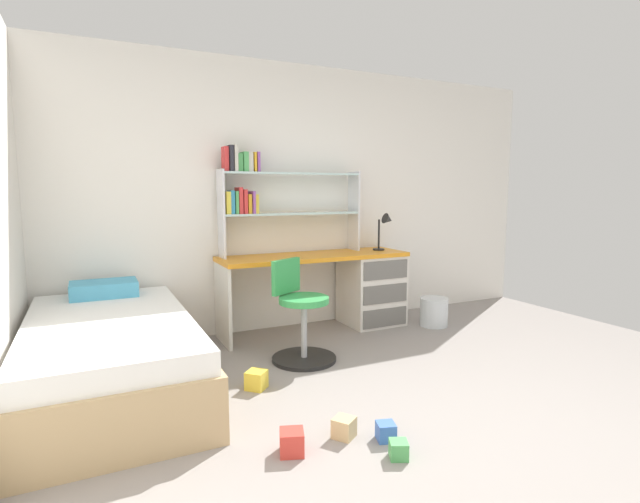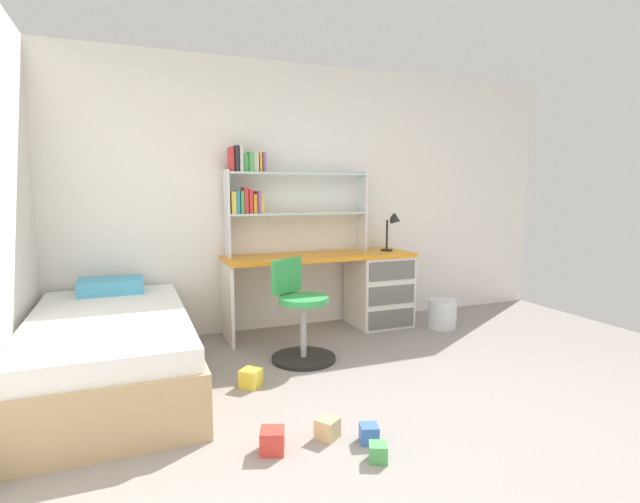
# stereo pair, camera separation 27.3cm
# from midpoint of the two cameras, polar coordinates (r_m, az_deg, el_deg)

# --- Properties ---
(ground_plane) EXTENTS (5.75, 6.29, 0.02)m
(ground_plane) POSITION_cam_midpoint_polar(r_m,az_deg,el_deg) (2.91, 21.07, -21.52)
(ground_plane) COLOR gray
(room_shell) EXTENTS (5.75, 6.29, 2.59)m
(room_shell) POSITION_cam_midpoint_polar(r_m,az_deg,el_deg) (3.16, -12.24, 5.73)
(room_shell) COLOR white
(room_shell) RESTS_ON ground_plane
(desk) EXTENTS (1.84, 0.54, 0.76)m
(desk) POSITION_cam_midpoint_polar(r_m,az_deg,el_deg) (4.88, 6.94, -4.03)
(desk) COLOR orange
(desk) RESTS_ON ground_plane
(bookshelf_hutch) EXTENTS (1.40, 0.22, 1.01)m
(bookshelf_hutch) POSITION_cam_midpoint_polar(r_m,az_deg,el_deg) (4.57, -3.72, 6.98)
(bookshelf_hutch) COLOR silver
(bookshelf_hutch) RESTS_ON desk
(desk_lamp) EXTENTS (0.20, 0.17, 0.38)m
(desk_lamp) POSITION_cam_midpoint_polar(r_m,az_deg,el_deg) (4.94, 10.37, 3.00)
(desk_lamp) COLOR black
(desk_lamp) RESTS_ON desk
(swivel_chair) EXTENTS (0.52, 0.52, 0.82)m
(swivel_chair) POSITION_cam_midpoint_polar(r_m,az_deg,el_deg) (3.91, -0.31, -8.18)
(swivel_chair) COLOR black
(swivel_chair) RESTS_ON ground_plane
(bed_platform) EXTENTS (1.07, 2.00, 0.64)m
(bed_platform) POSITION_cam_midpoint_polar(r_m,az_deg,el_deg) (3.65, -21.65, -10.89)
(bed_platform) COLOR tan
(bed_platform) RESTS_ON ground_plane
(waste_bin) EXTENTS (0.28, 0.28, 0.29)m
(waste_bin) POSITION_cam_midpoint_polar(r_m,az_deg,el_deg) (5.01, 15.86, -7.16)
(waste_bin) COLOR silver
(waste_bin) RESTS_ON ground_plane
(toy_block_red_0) EXTENTS (0.16, 0.16, 0.12)m
(toy_block_red_0) POSITION_cam_midpoint_polar(r_m,az_deg,el_deg) (2.71, -2.61, -21.58)
(toy_block_red_0) COLOR red
(toy_block_red_0) RESTS_ON ground_plane
(toy_block_natural_1) EXTENTS (0.16, 0.16, 0.11)m
(toy_block_natural_1) POSITION_cam_midpoint_polar(r_m,az_deg,el_deg) (2.85, 3.82, -20.23)
(toy_block_natural_1) COLOR tan
(toy_block_natural_1) RESTS_ON ground_plane
(toy_block_yellow_2) EXTENTS (0.18, 0.18, 0.13)m
(toy_block_yellow_2) POSITION_cam_midpoint_polar(r_m,az_deg,el_deg) (3.49, -5.94, -14.74)
(toy_block_yellow_2) COLOR gold
(toy_block_yellow_2) RESTS_ON ground_plane
(toy_block_green_3) EXTENTS (0.12, 0.12, 0.09)m
(toy_block_green_3) POSITION_cam_midpoint_polar(r_m,az_deg,el_deg) (2.68, 10.07, -22.47)
(toy_block_green_3) COLOR #479E51
(toy_block_green_3) RESTS_ON ground_plane
(toy_block_blue_4) EXTENTS (0.12, 0.12, 0.10)m
(toy_block_blue_4) POSITION_cam_midpoint_polar(r_m,az_deg,el_deg) (2.83, 8.79, -20.63)
(toy_block_blue_4) COLOR #3860B7
(toy_block_blue_4) RESTS_ON ground_plane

